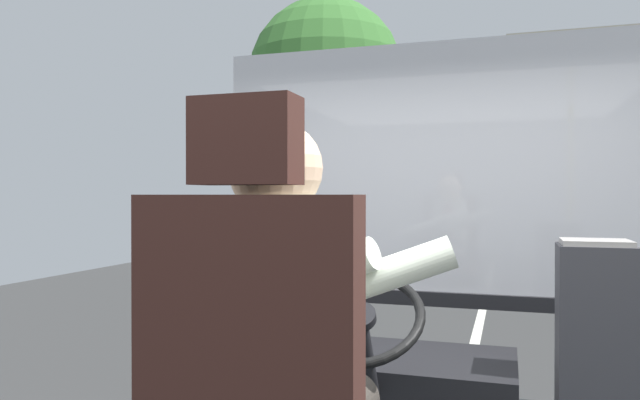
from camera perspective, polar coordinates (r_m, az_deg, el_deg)
ground at (r=10.69m, az=15.63°, el=-9.12°), size 18.00×44.00×0.06m
bus_driver at (r=1.46m, az=-3.43°, el=-13.15°), size 0.79×0.53×0.83m
steering_console at (r=2.71m, az=6.18°, el=-18.28°), size 1.10×0.98×0.80m
fare_box at (r=2.54m, az=24.95°, el=-13.93°), size 0.27×0.24×0.92m
windshield_panel at (r=3.37m, az=11.19°, el=-0.28°), size 2.50×0.08×1.48m
street_tree at (r=14.02m, az=0.56°, el=11.80°), size 3.54×3.54×6.29m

